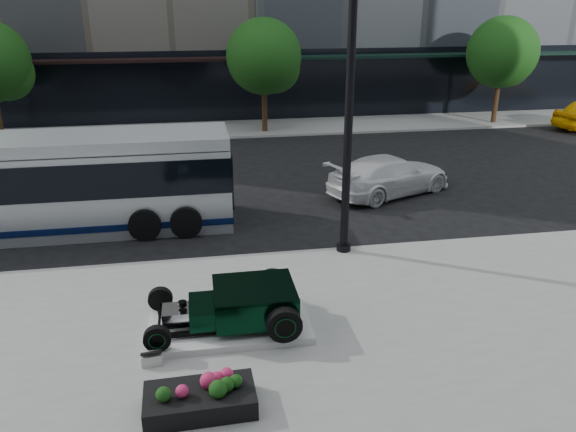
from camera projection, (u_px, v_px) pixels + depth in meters
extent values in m
plane|color=black|center=(287.00, 227.00, 17.59)|extent=(120.00, 120.00, 0.00)
cube|color=gray|center=(244.00, 128.00, 30.41)|extent=(70.00, 4.00, 0.12)
cube|color=black|center=(54.00, 91.00, 30.15)|extent=(22.00, 0.50, 4.00)
cube|color=black|center=(455.00, 81.00, 33.76)|extent=(24.00, 0.50, 4.00)
cube|color=black|center=(47.00, 61.00, 29.02)|extent=(22.00, 1.60, 0.15)
cube|color=black|center=(463.00, 54.00, 32.62)|extent=(24.00, 1.60, 0.15)
sphere|color=black|center=(6.00, 73.00, 26.79)|extent=(2.60, 2.60, 2.60)
cylinder|color=black|center=(265.00, 106.00, 29.15)|extent=(0.28, 0.28, 2.60)
sphere|color=black|center=(264.00, 56.00, 28.24)|extent=(3.80, 3.80, 3.80)
sphere|color=black|center=(275.00, 68.00, 28.83)|extent=(2.60, 2.60, 2.60)
cylinder|color=black|center=(496.00, 99.00, 31.19)|extent=(0.28, 0.28, 2.60)
sphere|color=black|center=(502.00, 52.00, 30.28)|extent=(3.80, 3.80, 3.80)
sphere|color=black|center=(508.00, 63.00, 30.87)|extent=(2.60, 2.60, 2.60)
cube|color=silver|center=(229.00, 325.00, 11.99)|extent=(3.40, 1.80, 0.15)
cube|color=black|center=(231.00, 330.00, 11.51)|extent=(3.00, 0.08, 0.10)
cube|color=black|center=(228.00, 307.00, 12.34)|extent=(3.00, 0.08, 0.10)
cube|color=black|center=(254.00, 302.00, 11.88)|extent=(1.70, 1.45, 0.62)
cube|color=black|center=(254.00, 288.00, 11.76)|extent=(1.70, 1.45, 0.06)
cube|color=black|center=(202.00, 311.00, 11.75)|extent=(0.55, 1.05, 0.38)
cube|color=silver|center=(176.00, 316.00, 11.69)|extent=(0.55, 0.55, 0.34)
cylinder|color=black|center=(182.00, 304.00, 11.61)|extent=(0.18, 0.18, 0.10)
cylinder|color=black|center=(159.00, 322.00, 11.67)|extent=(0.06, 1.55, 0.06)
cylinder|color=black|center=(284.00, 325.00, 11.21)|extent=(0.72, 0.24, 0.72)
cylinder|color=black|center=(285.00, 328.00, 11.10)|extent=(0.37, 0.02, 0.37)
torus|color=#093315|center=(285.00, 328.00, 11.09)|extent=(0.44, 0.02, 0.44)
cylinder|color=black|center=(272.00, 285.00, 12.77)|extent=(0.72, 0.24, 0.72)
cylinder|color=black|center=(271.00, 282.00, 12.89)|extent=(0.37, 0.02, 0.37)
torus|color=#093315|center=(271.00, 282.00, 12.90)|extent=(0.44, 0.02, 0.44)
cylinder|color=black|center=(157.00, 339.00, 10.92)|extent=(0.54, 0.16, 0.54)
cylinder|color=black|center=(157.00, 341.00, 10.84)|extent=(0.28, 0.02, 0.28)
torus|color=#093315|center=(157.00, 341.00, 10.83)|extent=(0.34, 0.02, 0.34)
cylinder|color=black|center=(160.00, 299.00, 12.35)|extent=(0.54, 0.16, 0.54)
cylinder|color=black|center=(161.00, 297.00, 12.43)|extent=(0.28, 0.02, 0.28)
torus|color=#093315|center=(161.00, 297.00, 12.44)|extent=(0.34, 0.02, 0.34)
cube|color=silver|center=(152.00, 358.00, 10.85)|extent=(0.42, 0.33, 0.22)
cube|color=black|center=(151.00, 353.00, 10.80)|extent=(0.42, 0.32, 0.15)
cylinder|color=black|center=(349.00, 122.00, 14.39)|extent=(0.22, 0.22, 7.26)
cylinder|color=black|center=(344.00, 247.00, 15.68)|extent=(0.40, 0.40, 0.18)
cube|color=black|center=(200.00, 400.00, 9.59)|extent=(1.91, 0.99, 0.38)
sphere|color=#D5255F|center=(159.00, 390.00, 9.38)|extent=(0.25, 0.25, 0.25)
sphere|color=black|center=(175.00, 388.00, 9.42)|extent=(0.25, 0.25, 0.25)
sphere|color=#D5255F|center=(191.00, 387.00, 9.46)|extent=(0.25, 0.25, 0.25)
sphere|color=black|center=(207.00, 385.00, 9.50)|extent=(0.25, 0.25, 0.25)
sphere|color=#D5255F|center=(223.00, 383.00, 9.54)|extent=(0.25, 0.25, 0.25)
sphere|color=black|center=(238.00, 382.00, 9.59)|extent=(0.25, 0.25, 0.25)
cube|color=#B4BABF|center=(29.00, 191.00, 16.88)|extent=(12.00, 2.55, 2.55)
cube|color=#071542|center=(34.00, 218.00, 17.19)|extent=(12.05, 2.60, 0.20)
cube|color=black|center=(26.00, 173.00, 16.67)|extent=(12.05, 2.60, 1.05)
cube|color=#B4BABF|center=(21.00, 144.00, 16.34)|extent=(12.00, 2.40, 0.35)
cube|color=black|center=(230.00, 173.00, 17.72)|extent=(0.06, 2.30, 1.70)
cylinder|color=black|center=(145.00, 225.00, 16.51)|extent=(0.96, 0.28, 0.96)
cylinder|color=black|center=(150.00, 196.00, 18.89)|extent=(0.96, 0.28, 0.96)
cylinder|color=black|center=(186.00, 222.00, 16.70)|extent=(0.96, 0.28, 0.96)
cylinder|color=black|center=(186.00, 194.00, 19.08)|extent=(0.96, 0.28, 0.96)
imported|color=white|center=(390.00, 175.00, 20.33)|extent=(5.26, 3.77, 1.42)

